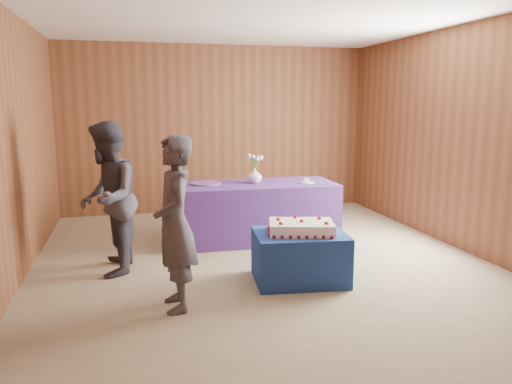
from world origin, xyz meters
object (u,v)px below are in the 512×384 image
object	(u,v)px
serving_table	(258,211)
sheet_cake	(301,227)
vase	(255,175)
cake_table	(300,257)
guest_right	(108,199)
guest_left	(175,224)

from	to	relation	value
serving_table	sheet_cake	distance (m)	1.64
vase	cake_table	bearing A→B (deg)	-88.03
sheet_cake	serving_table	bearing A→B (deg)	106.09
sheet_cake	guest_right	bearing A→B (deg)	173.60
serving_table	guest_left	bearing A→B (deg)	-120.86
guest_left	guest_right	bearing A→B (deg)	-156.28
cake_table	vase	distance (m)	1.75
cake_table	sheet_cake	world-z (taller)	sheet_cake
sheet_cake	guest_left	distance (m)	1.34
cake_table	sheet_cake	distance (m)	0.31
cake_table	serving_table	xyz separation A→B (m)	(-0.03, 1.61, 0.12)
serving_table	vase	world-z (taller)	vase
vase	serving_table	bearing A→B (deg)	-50.06
vase	guest_left	size ratio (longest dim) A/B	0.13
vase	guest_right	world-z (taller)	guest_right
serving_table	cake_table	bearing A→B (deg)	-88.08
guest_left	guest_right	xyz separation A→B (m)	(-0.59, 1.10, 0.04)
serving_table	sheet_cake	xyz separation A→B (m)	(0.03, -1.63, 0.18)
vase	guest_left	world-z (taller)	guest_left
serving_table	guest_right	xyz separation A→B (m)	(-1.83, -0.90, 0.42)
cake_table	guest_left	xyz separation A→B (m)	(-1.27, -0.39, 0.51)
serving_table	guest_left	world-z (taller)	guest_left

